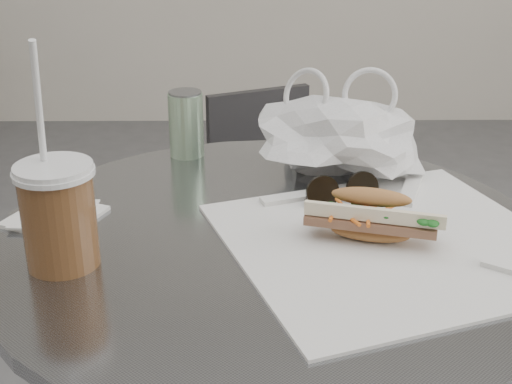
{
  "coord_description": "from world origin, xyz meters",
  "views": [
    {
      "loc": [
        -0.03,
        -0.66,
        1.18
      ],
      "look_at": [
        -0.02,
        0.23,
        0.79
      ],
      "focal_mm": 50.0,
      "sensor_mm": 36.0,
      "label": 1
    }
  ],
  "objects_px": {
    "sunglasses": "(342,193)",
    "drink_can": "(186,124)",
    "banh_mi": "(371,216)",
    "iced_coffee": "(58,214)",
    "chair_far": "(279,241)"
  },
  "relations": [
    {
      "from": "banh_mi",
      "to": "drink_can",
      "type": "relative_size",
      "value": 1.95
    },
    {
      "from": "banh_mi",
      "to": "iced_coffee",
      "type": "height_order",
      "value": "iced_coffee"
    },
    {
      "from": "chair_far",
      "to": "sunglasses",
      "type": "xyz_separation_m",
      "value": [
        0.06,
        -0.71,
        0.45
      ]
    },
    {
      "from": "iced_coffee",
      "to": "drink_can",
      "type": "relative_size",
      "value": 2.5
    },
    {
      "from": "chair_far",
      "to": "sunglasses",
      "type": "bearing_deg",
      "value": 70.95
    },
    {
      "from": "banh_mi",
      "to": "sunglasses",
      "type": "xyz_separation_m",
      "value": [
        -0.02,
        0.12,
        -0.02
      ]
    },
    {
      "from": "sunglasses",
      "to": "drink_can",
      "type": "distance_m",
      "value": 0.32
    },
    {
      "from": "chair_far",
      "to": "sunglasses",
      "type": "height_order",
      "value": "sunglasses"
    },
    {
      "from": "iced_coffee",
      "to": "drink_can",
      "type": "xyz_separation_m",
      "value": [
        0.12,
        0.38,
        -0.01
      ]
    },
    {
      "from": "sunglasses",
      "to": "drink_can",
      "type": "relative_size",
      "value": 0.99
    },
    {
      "from": "drink_can",
      "to": "banh_mi",
      "type": "bearing_deg",
      "value": -51.05
    },
    {
      "from": "iced_coffee",
      "to": "sunglasses",
      "type": "relative_size",
      "value": 2.52
    },
    {
      "from": "chair_far",
      "to": "drink_can",
      "type": "relative_size",
      "value": 6.04
    },
    {
      "from": "banh_mi",
      "to": "drink_can",
      "type": "xyz_separation_m",
      "value": [
        -0.27,
        0.33,
        0.02
      ]
    },
    {
      "from": "chair_far",
      "to": "sunglasses",
      "type": "relative_size",
      "value": 6.1
    }
  ]
}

